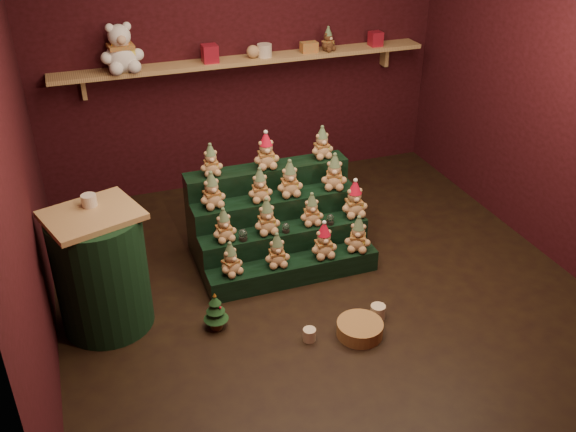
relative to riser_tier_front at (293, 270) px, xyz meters
name	(u,v)px	position (x,y,z in m)	size (l,w,h in m)	color
ground	(317,282)	(0.17, -0.09, -0.09)	(4.00, 4.00, 0.00)	black
back_wall	(241,45)	(0.17, 1.96, 1.31)	(4.00, 0.10, 2.80)	black
front_wall	(500,279)	(0.17, -2.14, 1.31)	(4.00, 0.10, 2.80)	black
left_wall	(7,160)	(-1.88, -0.09, 1.31)	(0.10, 4.00, 2.80)	black
right_wall	(562,86)	(2.22, -0.09, 1.31)	(0.10, 4.00, 2.80)	black
back_shelf	(246,61)	(0.17, 1.78, 1.20)	(3.60, 0.26, 0.24)	tan
riser_tier_front	(293,270)	(0.00, 0.00, 0.00)	(1.40, 0.22, 0.18)	black
riser_tier_midfront	(284,247)	(0.00, 0.22, 0.09)	(1.40, 0.22, 0.36)	black
riser_tier_midback	(276,225)	(0.00, 0.44, 0.18)	(1.40, 0.22, 0.54)	black
riser_tier_back	(267,204)	(0.00, 0.66, 0.27)	(1.40, 0.22, 0.72)	black
teddy_0	(230,259)	(-0.51, 0.00, 0.23)	(0.19, 0.17, 0.27)	tan
teddy_1	(277,250)	(-0.14, 0.00, 0.23)	(0.20, 0.18, 0.28)	tan
teddy_2	(324,240)	(0.25, -0.01, 0.24)	(0.21, 0.19, 0.30)	tan
teddy_3	(358,234)	(0.55, -0.01, 0.24)	(0.21, 0.19, 0.30)	tan
teddy_4	(224,225)	(-0.50, 0.22, 0.40)	(0.19, 0.17, 0.27)	tan
teddy_5	(267,216)	(-0.15, 0.21, 0.42)	(0.21, 0.19, 0.29)	tan
teddy_6	(312,209)	(0.24, 0.22, 0.40)	(0.19, 0.17, 0.27)	tan
teddy_7	(354,199)	(0.62, 0.23, 0.43)	(0.22, 0.20, 0.31)	tan
teddy_8	(212,190)	(-0.53, 0.46, 0.60)	(0.21, 0.19, 0.30)	tan
teddy_9	(260,185)	(-0.13, 0.43, 0.59)	(0.20, 0.18, 0.28)	tan
teddy_10	(290,178)	(0.12, 0.44, 0.60)	(0.22, 0.19, 0.30)	tan
teddy_11	(334,172)	(0.52, 0.43, 0.60)	(0.22, 0.19, 0.30)	tan
teddy_12	(211,160)	(-0.47, 0.67, 0.76)	(0.19, 0.17, 0.26)	tan
teddy_13	(266,151)	(-0.01, 0.64, 0.78)	(0.22, 0.19, 0.30)	tan
teddy_14	(322,142)	(0.50, 0.67, 0.77)	(0.20, 0.18, 0.28)	tan
snow_globe_a	(243,235)	(-0.36, 0.16, 0.32)	(0.07, 0.07, 0.10)	black
snow_globe_b	(286,228)	(-0.01, 0.16, 0.31)	(0.06, 0.06, 0.08)	black
snow_globe_c	(330,219)	(0.38, 0.16, 0.31)	(0.07, 0.07, 0.09)	black
side_table	(101,271)	(-1.46, -0.05, 0.37)	(0.73, 0.67, 0.93)	tan
table_ornament	(89,200)	(-1.46, 0.05, 0.88)	(0.10, 0.10, 0.08)	beige
mini_christmas_tree	(216,311)	(-0.73, -0.37, 0.06)	(0.18, 0.18, 0.31)	#433018
mug_left	(309,335)	(-0.14, -0.73, -0.04)	(0.09, 0.09, 0.09)	beige
mug_right	(378,312)	(0.42, -0.67, -0.03)	(0.11, 0.11, 0.11)	beige
wicker_basket	(360,329)	(0.22, -0.79, -0.04)	(0.33, 0.33, 0.10)	#99683D
white_bear	(120,41)	(-0.97, 1.75, 1.49)	(0.38, 0.34, 0.53)	white
brown_bear	(328,39)	(0.99, 1.75, 1.34)	(0.16, 0.14, 0.23)	#4D3019
gift_tin_red_a	(210,54)	(-0.18, 1.76, 1.31)	(0.14, 0.14, 0.16)	maroon
gift_tin_cream	(264,50)	(0.34, 1.76, 1.29)	(0.14, 0.14, 0.12)	beige
gift_tin_red_b	(376,39)	(1.51, 1.76, 1.30)	(0.12, 0.12, 0.14)	maroon
shelf_plush_ball	(253,52)	(0.23, 1.76, 1.29)	(0.12, 0.12, 0.12)	tan
scarf_gift_box	(309,47)	(0.80, 1.76, 1.28)	(0.16, 0.10, 0.10)	#CC4D1C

